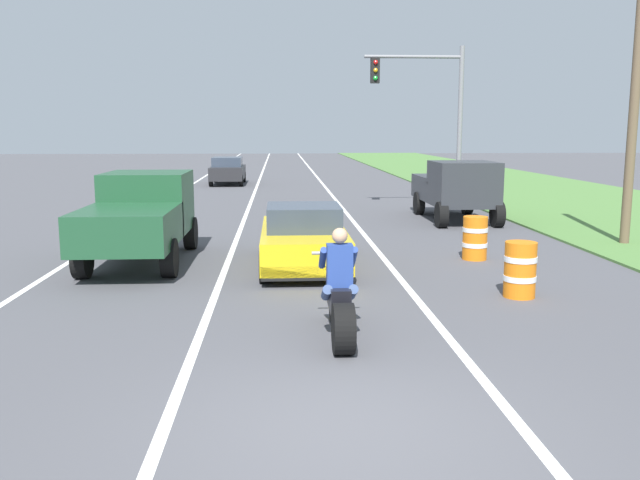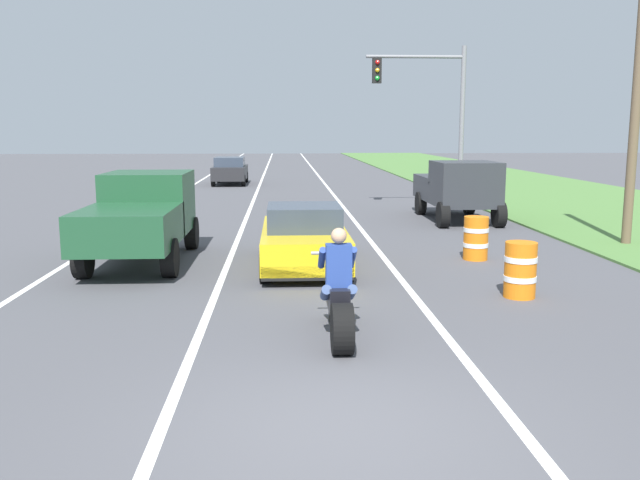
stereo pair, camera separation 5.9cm
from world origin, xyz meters
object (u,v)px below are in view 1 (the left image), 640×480
sports_car_yellow (303,238)px  construction_barrel_nearest (520,269)px  pickup_truck_left_lane_dark_green (141,214)px  construction_barrel_mid (475,238)px  pickup_truck_right_shoulder_dark_grey (456,187)px  traffic_light_mast_near (432,103)px  motorcycle_with_rider (339,300)px  distant_car_far_ahead (228,170)px

sports_car_yellow → construction_barrel_nearest: (3.77, -2.94, -0.13)m
pickup_truck_left_lane_dark_green → construction_barrel_mid: (7.61, -0.10, -0.60)m
pickup_truck_right_shoulder_dark_grey → traffic_light_mast_near: bearing=93.0°
sports_car_yellow → construction_barrel_nearest: sports_car_yellow is taller
motorcycle_with_rider → sports_car_yellow: 5.27m
construction_barrel_mid → distant_car_far_ahead: (-7.31, 22.21, 0.27)m
traffic_light_mast_near → distant_car_far_ahead: bearing=124.6°
sports_car_yellow → construction_barrel_nearest: 4.78m
pickup_truck_left_lane_dark_green → distant_car_far_ahead: bearing=89.2°
construction_barrel_nearest → distant_car_far_ahead: bearing=105.4°
motorcycle_with_rider → construction_barrel_nearest: (3.45, 2.31, -0.09)m
motorcycle_with_rider → traffic_light_mast_near: size_ratio=0.37×
motorcycle_with_rider → construction_barrel_mid: (3.67, 5.86, -0.09)m
sports_car_yellow → pickup_truck_right_shoulder_dark_grey: bearing=54.4°
motorcycle_with_rider → distant_car_far_ahead: 28.31m
motorcycle_with_rider → distant_car_far_ahead: motorcycle_with_rider is taller
traffic_light_mast_near → construction_barrel_nearest: 13.98m
pickup_truck_left_lane_dark_green → motorcycle_with_rider: bearing=-56.5°
traffic_light_mast_near → construction_barrel_nearest: (-1.37, -13.48, -3.43)m
pickup_truck_right_shoulder_dark_grey → construction_barrel_mid: 6.95m
construction_barrel_mid → distant_car_far_ahead: bearing=108.2°
motorcycle_with_rider → sports_car_yellow: bearing=93.5°
sports_car_yellow → pickup_truck_left_lane_dark_green: (-3.63, 0.71, 0.48)m
construction_barrel_nearest → construction_barrel_mid: size_ratio=1.00×
traffic_light_mast_near → distant_car_far_ahead: traffic_light_mast_near is taller
pickup_truck_right_shoulder_dark_grey → distant_car_far_ahead: 17.67m
sports_car_yellow → distant_car_far_ahead: (-3.33, 22.82, 0.14)m
pickup_truck_right_shoulder_dark_grey → construction_barrel_mid: pickup_truck_right_shoulder_dark_grey is taller
pickup_truck_left_lane_dark_green → construction_barrel_nearest: 8.27m
traffic_light_mast_near → sports_car_yellow: bearing=-116.0°
construction_barrel_mid → traffic_light_mast_near: bearing=83.4°
distant_car_far_ahead → construction_barrel_nearest: bearing=-74.6°
traffic_light_mast_near → distant_car_far_ahead: size_ratio=1.50×
pickup_truck_right_shoulder_dark_grey → traffic_light_mast_near: size_ratio=0.80×
motorcycle_with_rider → sports_car_yellow: motorcycle_with_rider is taller
motorcycle_with_rider → construction_barrel_nearest: 4.15m
construction_barrel_nearest → construction_barrel_mid: (0.22, 3.55, 0.00)m
motorcycle_with_rider → pickup_truck_left_lane_dark_green: 7.17m
construction_barrel_nearest → pickup_truck_left_lane_dark_green: bearing=153.7°
pickup_truck_left_lane_dark_green → construction_barrel_mid: size_ratio=4.80×
sports_car_yellow → traffic_light_mast_near: traffic_light_mast_near is taller
pickup_truck_right_shoulder_dark_grey → construction_barrel_nearest: 10.47m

